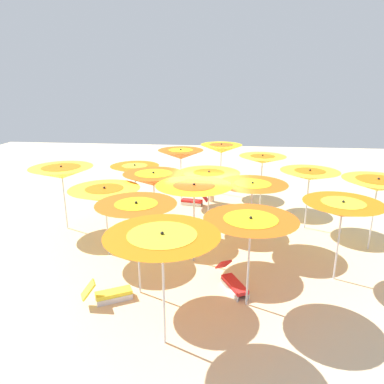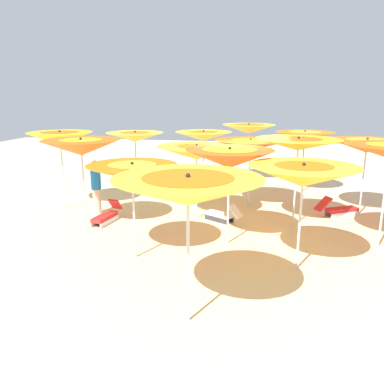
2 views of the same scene
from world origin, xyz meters
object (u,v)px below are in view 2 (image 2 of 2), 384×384
object	(u,v)px
beach_umbrella_5	(229,158)
beach_umbrella_10	(250,145)
beach_umbrella_11	(305,137)
beach_umbrella_14	(204,136)
beach_umbrella_1	(303,176)
lounger_3	(339,209)
beach_umbrella_13	(135,137)
beach_umbrella_15	(249,129)
beach_umbrella_0	(188,191)
lounger_2	(222,215)
lounger_0	(106,216)
beach_umbrella_9	(197,153)
beach_umbrella_8	(81,147)
beachgoer_0	(96,186)
beach_umbrella_7	(367,146)
beach_umbrella_6	(298,144)
beach_umbrella_12	(60,138)
beach_umbrella_4	(132,172)

from	to	relation	value
beach_umbrella_5	beach_umbrella_10	world-z (taller)	beach_umbrella_5
beach_umbrella_11	beach_umbrella_14	distance (m)	3.68
beach_umbrella_1	lounger_3	bearing A→B (deg)	158.20
beach_umbrella_13	beach_umbrella_15	bearing A→B (deg)	130.52
beach_umbrella_0	beach_umbrella_1	world-z (taller)	beach_umbrella_0
beach_umbrella_11	lounger_2	distance (m)	5.05
lounger_0	beach_umbrella_9	bearing A→B (deg)	118.20
beach_umbrella_10	lounger_3	world-z (taller)	beach_umbrella_10
beach_umbrella_8	beach_umbrella_14	size ratio (longest dim) A/B	1.09
beach_umbrella_15	beachgoer_0	world-z (taller)	beach_umbrella_15
beach_umbrella_8	beach_umbrella_15	xyz separation A→B (m)	(-6.77, 4.09, -0.02)
beach_umbrella_11	beach_umbrella_15	world-z (taller)	beach_umbrella_15
lounger_3	beach_umbrella_14	bearing A→B (deg)	121.95
beach_umbrella_8	beach_umbrella_10	distance (m)	5.16
beach_umbrella_11	beachgoer_0	size ratio (longest dim) A/B	1.40
beach_umbrella_10	beachgoer_0	world-z (taller)	beach_umbrella_10
beach_umbrella_7	beach_umbrella_13	bearing A→B (deg)	-96.36
beach_umbrella_8	beach_umbrella_11	world-z (taller)	beach_umbrella_8
beach_umbrella_6	beach_umbrella_11	size ratio (longest dim) A/B	1.08
beach_umbrella_12	beach_umbrella_14	bearing A→B (deg)	129.73
beach_umbrella_9	beach_umbrella_13	world-z (taller)	beach_umbrella_13
lounger_2	beach_umbrella_12	bearing A→B (deg)	26.49
beach_umbrella_5	lounger_3	world-z (taller)	beach_umbrella_5
beach_umbrella_8	beach_umbrella_13	distance (m)	3.53
beach_umbrella_0	beach_umbrella_1	xyz separation A→B (m)	(-2.25, 1.89, -0.17)
beach_umbrella_10	lounger_0	world-z (taller)	beach_umbrella_10
beach_umbrella_14	lounger_0	world-z (taller)	beach_umbrella_14
beach_umbrella_12	lounger_2	distance (m)	5.49
beach_umbrella_10	beach_umbrella_11	xyz separation A→B (m)	(-2.25, 1.89, 0.05)
beach_umbrella_11	beachgoer_0	distance (m)	7.56
beach_umbrella_10	beach_umbrella_1	bearing A→B (deg)	14.17
beach_umbrella_13	lounger_0	xyz separation A→B (m)	(2.92, 0.03, -1.93)
beach_umbrella_10	beach_umbrella_15	xyz separation A→B (m)	(-3.86, -0.17, 0.18)
beach_umbrella_9	beach_umbrella_14	world-z (taller)	beach_umbrella_14
beach_umbrella_5	beach_umbrella_11	xyz separation A→B (m)	(-5.55, 2.29, -0.04)
beach_umbrella_6	beach_umbrella_13	distance (m)	5.75
beach_umbrella_0	lounger_3	world-z (taller)	beach_umbrella_0
beach_umbrella_1	beach_umbrella_9	world-z (taller)	beach_umbrella_1
beach_umbrella_13	beachgoer_0	bearing A→B (deg)	-14.83
lounger_0	beach_umbrella_5	bearing A→B (deg)	84.19
beach_umbrella_10	beach_umbrella_14	xyz separation A→B (m)	(-2.13, -1.79, 0.03)
beach_umbrella_9	lounger_3	world-z (taller)	beach_umbrella_9
beach_umbrella_5	lounger_0	world-z (taller)	beach_umbrella_5
beach_umbrella_12	beachgoer_0	xyz separation A→B (m)	(0.35, 1.24, -1.38)
beach_umbrella_12	lounger_3	world-z (taller)	beach_umbrella_12
lounger_3	beach_umbrella_4	bearing A→B (deg)	-169.44
beach_umbrella_11	beach_umbrella_10	bearing A→B (deg)	-39.98
beach_umbrella_12	beachgoer_0	distance (m)	1.89
beach_umbrella_1	beach_umbrella_8	distance (m)	5.62
beach_umbrella_12	beach_umbrella_4	bearing A→B (deg)	45.98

